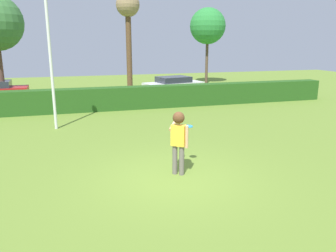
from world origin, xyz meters
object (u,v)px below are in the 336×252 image
at_px(person, 179,135).
at_px(frisbee, 189,126).
at_px(birch_tree, 208,26).
at_px(bare_elm_tree, 128,13).
at_px(lamppost, 50,56).
at_px(parked_car_white, 173,85).

bearing_deg(person, frisbee, 48.78).
bearing_deg(birch_tree, bare_elm_tree, -152.98).
distance_m(person, birch_tree, 21.98).
relative_size(lamppost, birch_tree, 0.84).
bearing_deg(frisbee, person, -131.22).
bearing_deg(parked_car_white, bare_elm_tree, 152.51).
bearing_deg(parked_car_white, person, -106.97).
relative_size(frisbee, birch_tree, 0.04).
bearing_deg(person, bare_elm_tree, 84.60).
xyz_separation_m(person, frisbee, (0.50, 0.57, 0.08)).
bearing_deg(birch_tree, frisbee, -114.42).
relative_size(parked_car_white, birch_tree, 0.68).
bearing_deg(frisbee, bare_elm_tree, 86.28).
distance_m(bare_elm_tree, birch_tree, 8.62).
xyz_separation_m(person, lamppost, (-3.42, 6.29, 1.94)).
xyz_separation_m(person, bare_elm_tree, (1.48, 15.71, 4.45)).
relative_size(lamppost, parked_car_white, 1.23).
distance_m(parked_car_white, birch_tree, 8.39).
distance_m(lamppost, parked_car_white, 11.35).
xyz_separation_m(frisbee, parked_car_white, (3.84, 13.66, -0.52)).
distance_m(person, bare_elm_tree, 16.40).
distance_m(frisbee, bare_elm_tree, 15.79).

